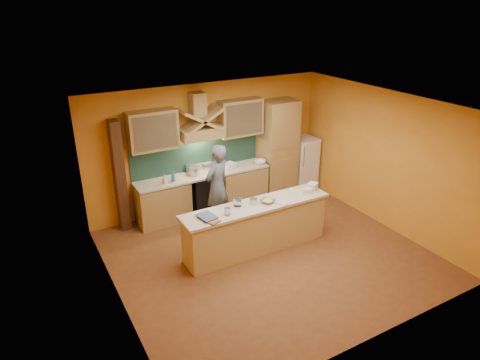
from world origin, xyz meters
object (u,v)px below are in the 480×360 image
stove (204,193)px  kitchen_scale (254,202)px  person (217,186)px  mixing_bowl (268,201)px  fridge (303,163)px

stove → kitchen_scale: 1.95m
person → kitchen_scale: bearing=74.5°
stove → person: person is taller
mixing_bowl → fridge: bearing=40.2°
person → kitchen_scale: size_ratio=15.72×
mixing_bowl → kitchen_scale: bearing=168.4°
fridge → mixing_bowl: bearing=-139.8°
fridge → kitchen_scale: size_ratio=11.49×
stove → kitchen_scale: size_ratio=7.95×
stove → mixing_bowl: (0.42, -1.93, 0.53)m
kitchen_scale → mixing_bowl: bearing=-27.6°
kitchen_scale → stove: bearing=78.7°
stove → fridge: (2.70, 0.00, 0.20)m
fridge → person: 2.82m
kitchen_scale → mixing_bowl: (0.27, -0.06, -0.01)m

